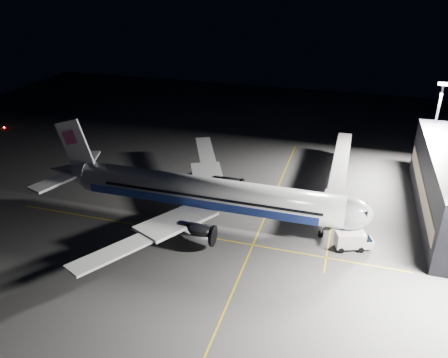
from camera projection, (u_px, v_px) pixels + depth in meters
name	position (u px, v px, depth m)	size (l,w,h in m)	color
ground	(208.00, 218.00, 80.23)	(200.00, 200.00, 0.00)	#4C4C4F
guide_line_main	(261.00, 227.00, 77.59)	(0.25, 80.00, 0.01)	gold
guide_line_cross	(196.00, 235.00, 75.07)	(70.00, 0.25, 0.01)	gold
guide_line_side	(334.00, 210.00, 83.02)	(0.25, 40.00, 0.01)	gold
airliner	(201.00, 192.00, 78.25)	(61.48, 54.22, 16.64)	silver
jet_bridge	(339.00, 171.00, 87.94)	(3.60, 34.40, 6.30)	#B2B2B7
floodlight_mast_north	(436.00, 121.00, 91.75)	(2.40, 0.68, 20.70)	#59595E
service_truck	(353.00, 240.00, 70.86)	(6.38, 4.24, 3.05)	white
baggage_tug	(211.00, 171.00, 96.80)	(2.72, 2.33, 1.75)	black
safety_cone_a	(230.00, 204.00, 84.43)	(0.45, 0.45, 0.67)	#D65A09
safety_cone_b	(245.00, 211.00, 81.96)	(0.38, 0.38, 0.57)	#D65A09
safety_cone_c	(213.00, 193.00, 88.33)	(0.42, 0.42, 0.63)	#D65A09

